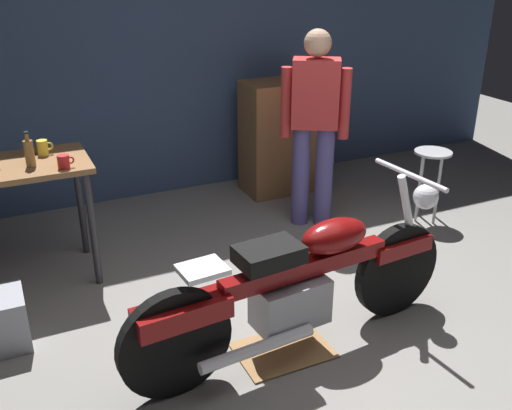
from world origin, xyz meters
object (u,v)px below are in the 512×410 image
(motorcycle, at_px, (301,284))
(shop_stool, at_px, (431,167))
(mug_yellow_tall, at_px, (43,148))
(bottle, at_px, (29,153))
(mug_red_diner, at_px, (64,162))
(person_standing, at_px, (315,122))
(wooden_dresser, at_px, (284,137))

(motorcycle, relative_size, shop_stool, 3.42)
(shop_stool, relative_size, mug_yellow_tall, 5.83)
(bottle, bearing_deg, mug_red_diner, -33.15)
(person_standing, bearing_deg, mug_yellow_tall, 27.37)
(wooden_dresser, xyz_separation_m, mug_red_diner, (-2.19, -1.02, 0.40))
(person_standing, bearing_deg, shop_stool, -169.54)
(shop_stool, relative_size, mug_red_diner, 5.79)
(bottle, bearing_deg, wooden_dresser, 20.60)
(motorcycle, distance_m, person_standing, 1.85)
(shop_stool, bearing_deg, bottle, 174.86)
(person_standing, bearing_deg, bottle, 33.07)
(shop_stool, height_order, mug_yellow_tall, mug_yellow_tall)
(person_standing, distance_m, wooden_dresser, 0.91)
(bottle, bearing_deg, person_standing, 2.03)
(mug_red_diner, bearing_deg, wooden_dresser, 25.10)
(mug_yellow_tall, bearing_deg, mug_red_diner, -75.11)
(motorcycle, bearing_deg, mug_red_diner, 125.03)
(motorcycle, relative_size, bottle, 9.08)
(person_standing, xyz_separation_m, mug_yellow_tall, (-2.13, 0.14, 0.03))
(motorcycle, xyz_separation_m, wooden_dresser, (1.10, 2.33, 0.10))
(shop_stool, bearing_deg, wooden_dresser, 125.07)
(wooden_dresser, height_order, mug_red_diner, wooden_dresser)
(motorcycle, height_order, person_standing, person_standing)
(mug_red_diner, relative_size, bottle, 0.46)
(wooden_dresser, distance_m, mug_red_diner, 2.45)
(mug_red_diner, distance_m, bottle, 0.24)
(motorcycle, height_order, mug_red_diner, motorcycle)
(mug_red_diner, bearing_deg, person_standing, 5.81)
(mug_yellow_tall, bearing_deg, bottle, -116.00)
(mug_yellow_tall, height_order, bottle, bottle)
(shop_stool, bearing_deg, person_standing, 159.42)
(motorcycle, bearing_deg, bottle, 127.09)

